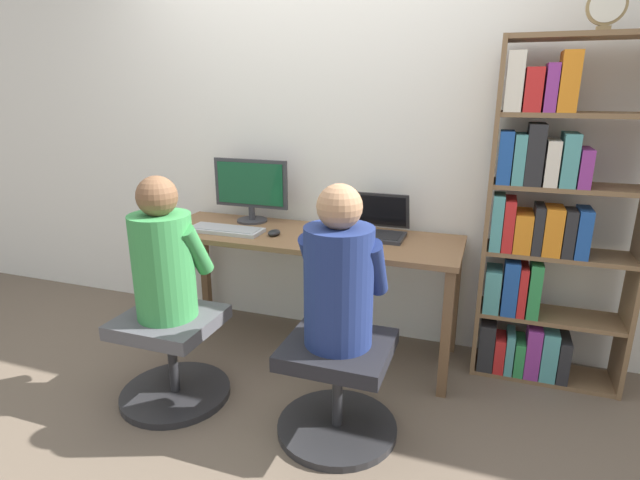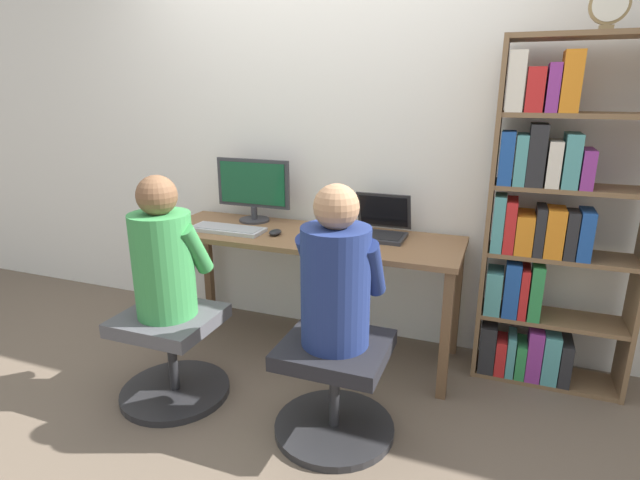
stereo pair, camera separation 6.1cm
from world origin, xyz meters
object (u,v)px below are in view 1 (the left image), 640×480
laptop (378,227)px  person_at_monitor (163,256)px  bookshelf (543,226)px  desk_clock (607,7)px  office_chair_right (337,385)px  office_chair_left (172,354)px  keyboard (226,230)px  person_at_laptop (339,276)px  desktop_monitor (251,189)px

laptop → person_at_monitor: 1.20m
bookshelf → desk_clock: desk_clock is taller
laptop → office_chair_right: 0.98m
person_at_monitor → laptop: bearing=44.1°
office_chair_left → desk_clock: (1.86, 0.78, 1.64)m
keyboard → office_chair_right: 1.18m
office_chair_right → person_at_monitor: (-0.88, -0.01, 0.53)m
keyboard → desk_clock: desk_clock is taller
office_chair_left → bookshelf: size_ratio=0.31×
office_chair_right → desk_clock: (0.98, 0.76, 1.64)m
person_at_laptop → person_at_monitor: bearing=-178.9°
office_chair_left → desktop_monitor: bearing=88.1°
bookshelf → desk_clock: 1.03m
laptop → person_at_monitor: person_at_monitor is taller
office_chair_right → desk_clock: 2.06m
office_chair_right → bookshelf: bookshelf is taller
person_at_laptop → bookshelf: size_ratio=0.40×
laptop → office_chair_left: size_ratio=0.57×
desktop_monitor → person_at_laptop: size_ratio=0.69×
laptop → desk_clock: size_ratio=1.73×
office_chair_left → person_at_laptop: 1.03m
person_at_monitor → person_at_laptop: 0.88m
keyboard → bookshelf: (1.74, 0.22, 0.12)m
office_chair_left → desk_clock: size_ratio=3.03×
bookshelf → person_at_laptop: bearing=-136.4°
desktop_monitor → office_chair_right: desktop_monitor is taller
laptop → office_chair_right: (0.02, -0.82, -0.53)m
office_chair_left → bookshelf: (1.73, 0.83, 0.62)m
keyboard → office_chair_right: bearing=-34.0°
desktop_monitor → office_chair_right: 1.40m
person_at_laptop → office_chair_right: bearing=-90.0°
desktop_monitor → desk_clock: desk_clock is taller
desk_clock → office_chair_left: bearing=-157.2°
laptop → desk_clock: (1.00, -0.06, 1.11)m
desktop_monitor → keyboard: 0.33m
laptop → office_chair_left: 1.32m
desk_clock → person_at_laptop: bearing=-142.3°
person_at_monitor → person_at_laptop: bearing=1.1°
bookshelf → keyboard: bearing=-172.9°
office_chair_left → person_at_monitor: (0.00, 0.01, 0.53)m
office_chair_right → desk_clock: size_ratio=3.03×
office_chair_right → person_at_monitor: 1.03m
office_chair_left → desk_clock: 2.60m
desktop_monitor → laptop: desktop_monitor is taller
laptop → person_at_laptop: 0.82m
office_chair_right → person_at_laptop: size_ratio=0.79×
laptop → desktop_monitor: bearing=177.0°
laptop → person_at_laptop: (0.02, -0.82, -0.00)m
office_chair_right → person_at_laptop: (-0.00, 0.01, 0.53)m
bookshelf → office_chair_left: bearing=-154.3°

